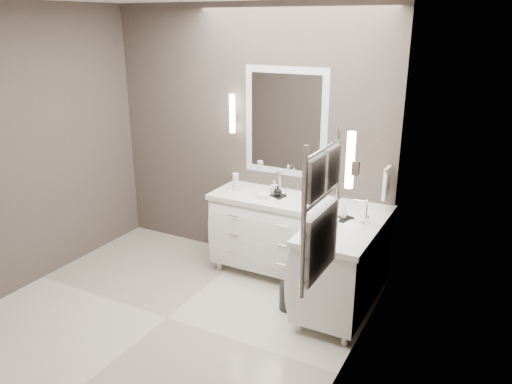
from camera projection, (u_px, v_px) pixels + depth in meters
The scene contains 19 objects.
floor at pixel (167, 318), 4.46m from camera, with size 3.20×3.00×0.01m, color beige.
wall_back at pixel (247, 137), 5.28m from camera, with size 3.20×0.01×2.70m, color #483E39.
wall_left at pixel (23, 150), 4.73m from camera, with size 0.01×3.00×2.70m, color #483E39.
wall_right at pixel (349, 206), 3.31m from camera, with size 0.01×3.00×2.70m, color #483E39.
vanity_back at pixel (273, 229), 5.12m from camera, with size 1.24×0.59×0.97m.
vanity_right at pixel (344, 260), 4.47m from camera, with size 0.59×1.24×0.97m.
mirror_back at pixel (285, 122), 5.00m from camera, with size 0.90×0.02×1.10m.
mirror_right at pixel (380, 150), 3.92m from camera, with size 0.02×0.90×1.10m.
sconce_back at pixel (232, 114), 5.19m from camera, with size 0.06×0.06×0.40m.
sconce_right at pixel (350, 161), 3.45m from camera, with size 0.06×0.06×0.40m.
towel_bar_corner at pixel (387, 182), 4.55m from camera, with size 0.03×0.22×0.30m.
towel_ladder at pixel (320, 218), 2.98m from camera, with size 0.06×0.58×0.90m.
waste_bin at pixel (289, 296), 4.56m from camera, with size 0.18×0.18×0.25m, color black.
amenity_tray_back at pixel (276, 195), 4.98m from camera, with size 0.17×0.12×0.02m, color black.
amenity_tray_right at pixel (343, 219), 4.39m from camera, with size 0.12×0.16×0.02m, color black.
water_bottle at pixel (236, 182), 5.15m from camera, with size 0.06×0.06×0.18m, color silver.
soap_bottle_a at pixel (275, 187), 4.99m from camera, with size 0.06×0.06×0.13m, color white.
soap_bottle_b at pixel (278, 191), 4.92m from camera, with size 0.08×0.08×0.10m, color black.
soap_bottle_c at pixel (344, 210), 4.36m from camera, with size 0.06×0.06×0.14m, color white.
Camera 1 is at (2.51, -3.03, 2.51)m, focal length 35.00 mm.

